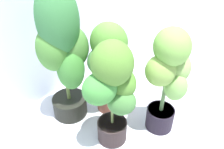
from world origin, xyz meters
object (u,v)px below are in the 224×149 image
at_px(potted_plant_back_center, 63,50).
at_px(potted_plant_front_right, 169,75).
at_px(potted_plant_center, 113,88).
at_px(potted_plant_back_right, 107,61).

bearing_deg(potted_plant_back_center, potted_plant_front_right, -63.29).
xyz_separation_m(potted_plant_back_center, potted_plant_center, (-0.00, -0.41, -0.11)).
distance_m(potted_plant_back_center, potted_plant_center, 0.42).
relative_size(potted_plant_back_center, potted_plant_front_right, 1.29).
height_order(potted_plant_back_right, potted_plant_front_right, potted_plant_front_right).
bearing_deg(potted_plant_center, potted_plant_back_right, 45.06).
bearing_deg(potted_plant_back_right, potted_plant_back_center, 139.45).
bearing_deg(potted_plant_back_right, potted_plant_front_right, -78.11).
bearing_deg(potted_plant_back_center, potted_plant_back_right, -40.55).
relative_size(potted_plant_back_right, potted_plant_front_right, 0.93).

